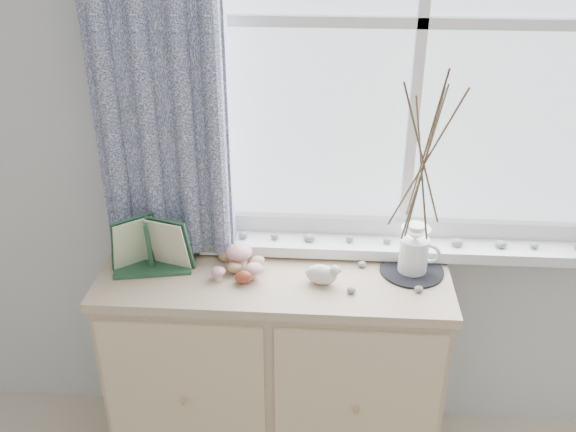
% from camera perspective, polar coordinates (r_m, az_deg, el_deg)
% --- Properties ---
extents(sideboard, '(1.20, 0.45, 0.85)m').
position_cam_1_polar(sideboard, '(2.46, -1.12, -13.47)').
color(sideboard, tan).
rests_on(sideboard, ground).
extents(botanical_book, '(0.32, 0.19, 0.21)m').
position_cam_1_polar(botanical_book, '(2.19, -12.36, -2.81)').
color(botanical_book, '#21452D').
rests_on(botanical_book, sideboard).
extents(toadstool_cluster, '(0.18, 0.15, 0.09)m').
position_cam_1_polar(toadstool_cluster, '(2.19, -4.28, -3.81)').
color(toadstool_cluster, beige).
rests_on(toadstool_cluster, sideboard).
extents(wooden_eggs, '(0.16, 0.17, 0.07)m').
position_cam_1_polar(wooden_eggs, '(2.20, -4.29, -4.39)').
color(wooden_eggs, tan).
rests_on(wooden_eggs, sideboard).
extents(songbird_figurine, '(0.16, 0.10, 0.08)m').
position_cam_1_polar(songbird_figurine, '(2.14, 2.99, -5.12)').
color(songbird_figurine, silver).
rests_on(songbird_figurine, sideboard).
extents(crocheted_doily, '(0.22, 0.22, 0.01)m').
position_cam_1_polar(crocheted_doily, '(2.25, 10.94, -4.78)').
color(crocheted_doily, black).
rests_on(crocheted_doily, sideboard).
extents(twig_pitcher, '(0.34, 0.34, 0.75)m').
position_cam_1_polar(twig_pitcher, '(2.05, 12.00, 5.22)').
color(twig_pitcher, white).
rests_on(twig_pitcher, crocheted_doily).
extents(sideboard_pebbles, '(0.25, 0.19, 0.02)m').
position_cam_1_polar(sideboard_pebbles, '(2.16, 7.92, -5.74)').
color(sideboard_pebbles, gray).
rests_on(sideboard_pebbles, sideboard).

